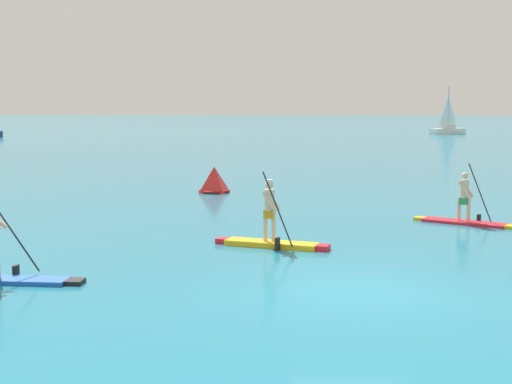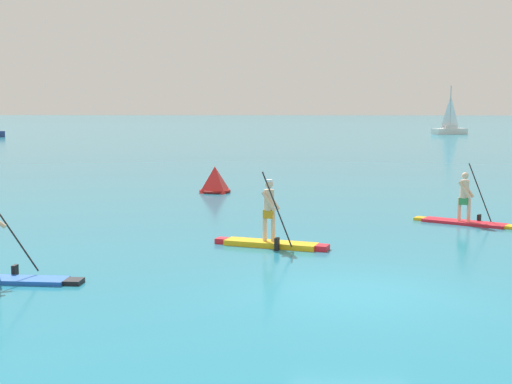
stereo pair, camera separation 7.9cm
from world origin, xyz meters
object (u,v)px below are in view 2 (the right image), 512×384
Objects in this scene: sailboat_right_horizon at (450,128)px; race_marker_buoy at (215,181)px; paddleboarder_far_right at (465,213)px; paddleboarder_mid_center at (271,233)px.

race_marker_buoy is at bearing -142.72° from sailboat_right_horizon.
paddleboarder_far_right is 1.92× the size of race_marker_buoy.
paddleboarder_mid_center is 73.31m from sailboat_right_horizon.
paddleboarder_far_right reaches higher than race_marker_buoy.
paddleboarder_far_right is at bearing -133.73° from sailboat_right_horizon.
race_marker_buoy is at bearing 120.78° from paddleboarder_mid_center.
race_marker_buoy is at bearing 169.73° from paddleboarder_far_right.
paddleboarder_mid_center is 11.60m from race_marker_buoy.
paddleboarder_mid_center is at bearing -76.37° from race_marker_buoy.
paddleboarder_far_right is (5.86, 3.84, -0.01)m from paddleboarder_mid_center.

